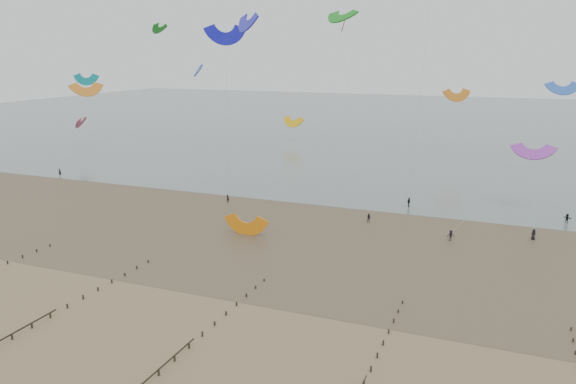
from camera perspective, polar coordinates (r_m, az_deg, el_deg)
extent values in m
plane|color=brown|center=(66.11, -10.06, -12.19)|extent=(500.00, 500.00, 0.00)
plane|color=#475654|center=(253.70, 14.50, 7.01)|extent=(500.00, 500.00, 0.00)
plane|color=#473A28|center=(95.36, 1.04, -3.66)|extent=(500.00, 500.00, 0.00)
ellipsoid|color=slate|center=(92.39, -12.43, -4.59)|extent=(23.60, 14.36, 0.01)
ellipsoid|color=slate|center=(94.79, 8.50, -3.93)|extent=(33.64, 18.32, 0.01)
ellipsoid|color=slate|center=(118.92, -16.39, -0.67)|extent=(26.95, 14.22, 0.01)
cube|color=black|center=(88.70, -26.60, -6.44)|extent=(0.16, 0.16, 0.54)
cube|color=black|center=(90.33, -25.37, -5.96)|extent=(0.16, 0.16, 0.51)
cube|color=black|center=(92.01, -24.18, -5.49)|extent=(0.16, 0.16, 0.48)
cube|color=black|center=(93.74, -23.03, -5.03)|extent=(0.16, 0.16, 0.45)
cube|color=black|center=(66.47, -26.24, -13.07)|extent=(0.16, 0.16, 0.71)
cube|color=black|center=(68.02, -24.58, -12.27)|extent=(0.16, 0.16, 0.68)
cube|color=black|center=(69.64, -23.00, -11.49)|extent=(0.16, 0.16, 0.65)
cube|color=black|center=(71.33, -21.51, -10.75)|extent=(0.16, 0.16, 0.62)
cube|color=black|center=(73.06, -20.09, -10.03)|extent=(0.16, 0.16, 0.59)
cube|color=black|center=(74.85, -18.74, -9.34)|extent=(0.16, 0.16, 0.57)
cube|color=black|center=(76.69, -17.47, -8.68)|extent=(0.16, 0.16, 0.54)
cube|color=black|center=(78.58, -16.25, -8.04)|extent=(0.16, 0.16, 0.51)
cube|color=black|center=(80.50, -15.10, -7.44)|extent=(0.16, 0.16, 0.48)
cube|color=black|center=(82.47, -14.01, -6.85)|extent=(0.16, 0.16, 0.45)
cube|color=black|center=(55.50, -13.00, -17.46)|extent=(0.16, 0.16, 0.71)
cube|color=black|center=(57.35, -11.45, -16.27)|extent=(0.16, 0.16, 0.68)
cube|color=black|center=(59.27, -10.02, -15.16)|extent=(0.16, 0.16, 0.65)
cube|color=black|center=(61.23, -8.69, -14.10)|extent=(0.16, 0.16, 0.62)
cube|color=black|center=(63.25, -7.46, -13.11)|extent=(0.16, 0.16, 0.59)
cube|color=black|center=(65.31, -6.31, -12.17)|extent=(0.16, 0.16, 0.57)
cube|color=black|center=(67.41, -5.25, -11.28)|extent=(0.16, 0.16, 0.54)
cube|color=black|center=(69.54, -4.25, -10.45)|extent=(0.16, 0.16, 0.51)
cube|color=black|center=(71.71, -3.32, -9.66)|extent=(0.16, 0.16, 0.48)
cube|color=black|center=(73.91, -2.44, -8.92)|extent=(0.16, 0.16, 0.45)
cube|color=black|center=(53.13, 7.72, -18.79)|extent=(0.16, 0.16, 0.65)
cube|color=black|center=(55.31, 8.42, -17.39)|extent=(0.16, 0.16, 0.62)
cube|color=black|center=(57.54, 9.07, -16.10)|extent=(0.16, 0.16, 0.59)
cube|color=black|center=(59.80, 9.65, -14.91)|extent=(0.16, 0.16, 0.57)
cube|color=black|center=(62.08, 10.19, -13.80)|extent=(0.16, 0.16, 0.54)
cube|color=black|center=(64.39, 10.69, -12.77)|extent=(0.16, 0.16, 0.51)
cube|color=black|center=(66.73, 11.14, -11.81)|extent=(0.16, 0.16, 0.48)
cube|color=black|center=(69.09, 11.57, -10.91)|extent=(0.16, 0.16, 0.45)
cube|color=black|center=(64.07, 27.18, -14.32)|extent=(0.16, 0.16, 0.51)
cube|color=black|center=(66.42, 26.99, -13.29)|extent=(0.16, 0.16, 0.48)
cube|color=black|center=(68.78, 26.81, -12.33)|extent=(0.16, 0.16, 0.45)
imported|color=black|center=(111.70, -6.14, -0.66)|extent=(0.66, 0.48, 1.67)
imported|color=black|center=(97.40, 23.67, -3.97)|extent=(1.02, 0.96, 1.76)
imported|color=black|center=(109.25, 26.49, -2.42)|extent=(1.56, 1.32, 1.69)
imported|color=black|center=(145.88, -22.17, 1.88)|extent=(0.77, 0.62, 1.84)
imported|color=black|center=(99.37, 8.23, -2.61)|extent=(0.92, 0.82, 1.57)
imported|color=black|center=(110.62, 12.18, -1.00)|extent=(0.80, 1.17, 1.84)
imported|color=black|center=(92.36, 16.20, -4.27)|extent=(1.29, 1.00, 1.76)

